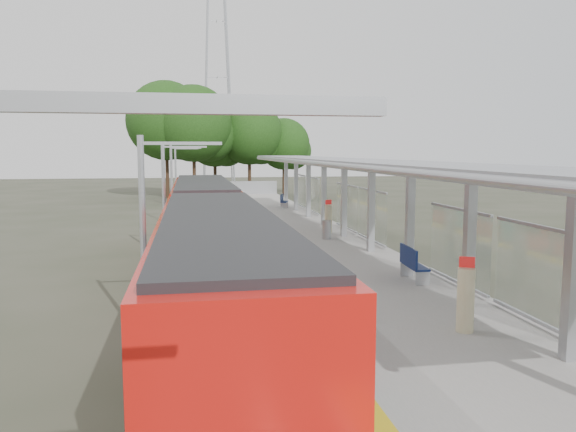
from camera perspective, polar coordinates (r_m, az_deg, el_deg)
The scene contains 14 objects.
trackbed at distance 27.78m, azimuth -8.55°, elevation -3.58°, with size 3.00×70.00×0.24m, color #59544C.
platform at distance 28.18m, azimuth 0.63°, elevation -2.58°, with size 6.00×50.00×1.00m, color gray.
tactile_strip at distance 27.75m, azimuth -4.55°, elevation -1.67°, with size 0.60×50.00×0.02m, color gold.
end_fence at distance 52.65m, azimuth -4.38°, elevation 2.90°, with size 6.00×0.10×1.20m, color #9EA0A5.
train at distance 19.61m, azimuth -8.04°, elevation -2.11°, with size 2.74×27.60×3.62m.
canopy at distance 24.48m, azimuth 6.01°, elevation 4.70°, with size 3.27×38.00×3.66m.
pylon at distance 81.65m, azimuth -7.24°, elevation 16.45°, with size 8.00×4.00×38.00m, color #9EA0A5, non-canonical shape.
tree_cluster at distance 61.21m, azimuth -7.94°, elevation 8.77°, with size 20.02×11.21×12.30m.
catenary_masts at distance 26.44m, azimuth -12.32°, elevation 1.93°, with size 2.08×48.16×5.40m.
bench_mid at distance 17.85m, azimuth 12.47°, elevation -4.66°, with size 0.58×1.59×1.07m.
bench_far at distance 39.93m, azimuth -0.49°, elevation 1.58°, with size 0.81×1.44×0.94m.
info_pillar_near at distance 13.18m, azimuth 17.60°, elevation -8.07°, with size 0.38×0.38×1.70m.
info_pillar_far at distance 27.65m, azimuth 4.12°, elevation -0.25°, with size 0.37×0.37×1.63m.
litter_bin at distance 25.72m, azimuth 3.94°, elevation -1.38°, with size 0.42×0.42×0.86m, color #9EA0A5.
Camera 1 is at (-5.13, -7.34, 5.01)m, focal length 35.00 mm.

